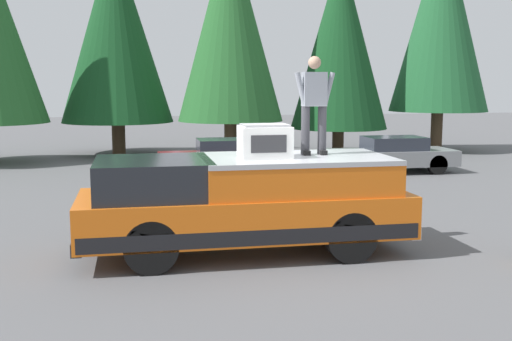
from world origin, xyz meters
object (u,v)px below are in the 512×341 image
(person_on_truck_bed, at_px, (314,103))
(parked_car_grey, at_px, (392,155))
(pickup_truck, at_px, (245,203))
(compressor_unit, at_px, (265,141))
(parked_car_maroon, at_px, (226,158))

(person_on_truck_bed, height_order, parked_car_grey, person_on_truck_bed)
(pickup_truck, height_order, compressor_unit, compressor_unit)
(compressor_unit, distance_m, parked_car_grey, 10.71)
(parked_car_grey, bearing_deg, pickup_truck, 143.55)
(pickup_truck, height_order, parked_car_grey, pickup_truck)
(parked_car_maroon, bearing_deg, parked_car_grey, -92.50)
(pickup_truck, height_order, parked_car_maroon, pickup_truck)
(compressor_unit, relative_size, parked_car_maroon, 0.20)
(pickup_truck, distance_m, compressor_unit, 1.11)
(parked_car_grey, xyz_separation_m, parked_car_maroon, (0.24, 5.40, 0.00))
(pickup_truck, height_order, person_on_truck_bed, person_on_truck_bed)
(compressor_unit, height_order, person_on_truck_bed, person_on_truck_bed)
(parked_car_grey, bearing_deg, person_on_truck_bed, 148.77)
(compressor_unit, relative_size, parked_car_grey, 0.20)
(person_on_truck_bed, relative_size, parked_car_maroon, 0.41)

